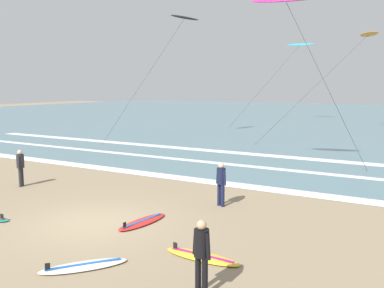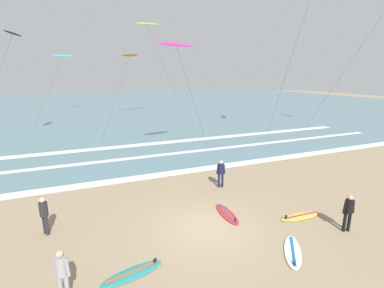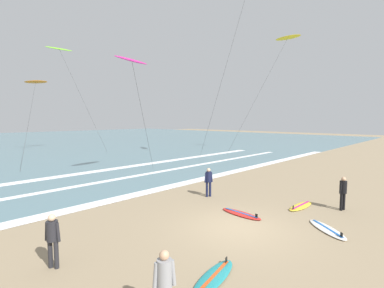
{
  "view_description": "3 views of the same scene",
  "coord_description": "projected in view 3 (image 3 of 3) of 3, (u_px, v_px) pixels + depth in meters",
  "views": [
    {
      "loc": [
        9.29,
        -9.77,
        4.33
      ],
      "look_at": [
        -0.64,
        7.37,
        1.62
      ],
      "focal_mm": 39.99,
      "sensor_mm": 36.0,
      "label": 1
    },
    {
      "loc": [
        -4.67,
        -9.47,
        6.31
      ],
      "look_at": [
        1.67,
        5.65,
        2.21
      ],
      "focal_mm": 26.22,
      "sensor_mm": 36.0,
      "label": 2
    },
    {
      "loc": [
        -9.08,
        -6.07,
        4.3
      ],
      "look_at": [
        2.52,
        4.9,
        2.88
      ],
      "focal_mm": 26.22,
      "sensor_mm": 36.0,
      "label": 3
    }
  ],
  "objects": [
    {
      "name": "surfboard_right_spare",
      "position": [
        327.0,
        229.0,
        10.86
      ],
      "size": [
        1.76,
        2.03,
        0.25
      ],
      "color": "silver",
      "rests_on": "ground"
    },
    {
      "name": "kite_orange_mid_center",
      "position": [
        36.0,
        82.0,
        34.85
      ],
      "size": [
        6.88,
        14.49,
        9.15
      ],
      "color": "orange",
      "rests_on": "ground"
    },
    {
      "name": "kite_yellow_far_left",
      "position": [
        288.0,
        38.0,
        34.24
      ],
      "size": [
        5.48,
        6.83,
        14.46
      ],
      "color": "yellow",
      "rests_on": "ground"
    },
    {
      "name": "surfboard_near_water",
      "position": [
        301.0,
        206.0,
        13.75
      ],
      "size": [
        2.12,
        0.66,
        0.25
      ],
      "color": "yellow",
      "rests_on": "ground"
    },
    {
      "name": "surfer_foreground_main",
      "position": [
        209.0,
        180.0,
        15.52
      ],
      "size": [
        0.5,
        0.32,
        1.6
      ],
      "color": "#141938",
      "rests_on": "ground"
    },
    {
      "name": "kite_magenta_low_near",
      "position": [
        132.0,
        61.0,
        19.56
      ],
      "size": [
        5.43,
        3.23,
        8.62
      ],
      "color": "#CC2384",
      "rests_on": "ground"
    },
    {
      "name": "surfboard_foreground_flat",
      "position": [
        241.0,
        214.0,
        12.62
      ],
      "size": [
        0.76,
        2.14,
        0.25
      ],
      "color": "red",
      "rests_on": "ground"
    },
    {
      "name": "wave_foam_mid_break",
      "position": [
        69.0,
        188.0,
        17.55
      ],
      "size": [
        52.46,
        0.61,
        0.01
      ],
      "primitive_type": "cube",
      "color": "white",
      "rests_on": "ocean_surface"
    },
    {
      "name": "surfboard_left_pile",
      "position": [
        214.0,
        277.0,
        7.56
      ],
      "size": [
        2.18,
        1.04,
        0.25
      ],
      "color": "teal",
      "rests_on": "ground"
    },
    {
      "name": "wave_foam_outer_break",
      "position": [
        66.0,
        176.0,
        21.29
      ],
      "size": [
        48.24,
        0.98,
        0.01
      ],
      "primitive_type": "cube",
      "color": "white",
      "rests_on": "ocean_surface"
    },
    {
      "name": "surfer_left_near",
      "position": [
        343.0,
        190.0,
        13.19
      ],
      "size": [
        0.51,
        0.32,
        1.6
      ],
      "color": "black",
      "rests_on": "ground"
    },
    {
      "name": "ground_plane",
      "position": [
        238.0,
        228.0,
        11.11
      ],
      "size": [
        160.0,
        160.0,
        0.0
      ],
      "primitive_type": "plane",
      "color": "#937F60"
    },
    {
      "name": "wave_foam_shoreline",
      "position": [
        159.0,
        189.0,
        17.19
      ],
      "size": [
        54.09,
        0.94,
        0.01
      ],
      "primitive_type": "cube",
      "color": "white",
      "rests_on": "ocean_surface"
    },
    {
      "name": "kite_lime_distant_high",
      "position": [
        59.0,
        49.0,
        34.14
      ],
      "size": [
        5.99,
        3.5,
        13.06
      ],
      "color": "#70C628",
      "rests_on": "ground"
    },
    {
      "name": "surfer_right_near",
      "position": [
        164.0,
        280.0,
        5.84
      ],
      "size": [
        0.49,
        0.33,
        1.6
      ],
      "color": "gray",
      "rests_on": "ground"
    },
    {
      "name": "surfer_mid_group",
      "position": [
        53.0,
        236.0,
        8.04
      ],
      "size": [
        0.34,
        0.48,
        1.6
      ],
      "color": "#232328",
      "rests_on": "ground"
    }
  ]
}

